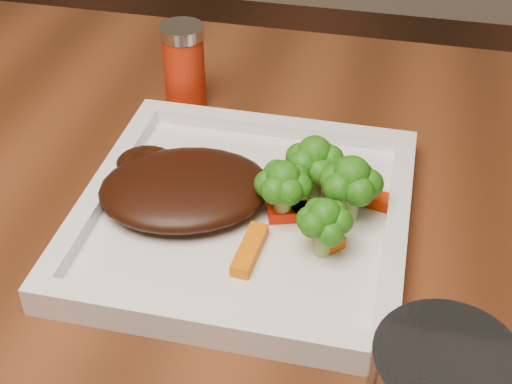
# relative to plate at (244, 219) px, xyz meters

# --- Properties ---
(plate) EXTENTS (0.27, 0.27, 0.01)m
(plate) POSITION_rel_plate_xyz_m (0.00, 0.00, 0.00)
(plate) COLOR white
(plate) RESTS_ON dining_table
(steak) EXTENTS (0.17, 0.15, 0.03)m
(steak) POSITION_rel_plate_xyz_m (-0.05, 0.00, 0.02)
(steak) COLOR black
(steak) RESTS_ON plate
(broccoli_0) EXTENTS (0.06, 0.06, 0.07)m
(broccoli_0) POSITION_rel_plate_xyz_m (0.05, 0.04, 0.04)
(broccoli_0) COLOR #0F5F11
(broccoli_0) RESTS_ON plate
(broccoli_1) EXTENTS (0.08, 0.08, 0.06)m
(broccoli_1) POSITION_rel_plate_xyz_m (0.09, 0.01, 0.04)
(broccoli_1) COLOR #2F6D12
(broccoli_1) RESTS_ON plate
(broccoli_2) EXTENTS (0.05, 0.05, 0.06)m
(broccoli_2) POSITION_rel_plate_xyz_m (0.07, -0.03, 0.04)
(broccoli_2) COLOR #1B6310
(broccoli_2) RESTS_ON plate
(broccoli_3) EXTENTS (0.06, 0.06, 0.06)m
(broccoli_3) POSITION_rel_plate_xyz_m (0.03, 0.00, 0.04)
(broccoli_3) COLOR #165D0F
(broccoli_3) RESTS_ON plate
(carrot_2) EXTENTS (0.02, 0.06, 0.01)m
(carrot_2) POSITION_rel_plate_xyz_m (0.02, -0.05, 0.01)
(carrot_2) COLOR orange
(carrot_2) RESTS_ON plate
(carrot_3) EXTENTS (0.06, 0.03, 0.01)m
(carrot_3) POSITION_rel_plate_xyz_m (0.10, 0.04, 0.01)
(carrot_3) COLOR red
(carrot_3) RESTS_ON plate
(carrot_4) EXTENTS (0.06, 0.05, 0.01)m
(carrot_4) POSITION_rel_plate_xyz_m (0.02, 0.05, 0.01)
(carrot_4) COLOR #FB6504
(carrot_4) RESTS_ON plate
(carrot_5) EXTENTS (0.05, 0.05, 0.01)m
(carrot_5) POSITION_rel_plate_xyz_m (0.06, -0.01, 0.01)
(carrot_5) COLOR #EF5C03
(carrot_5) RESTS_ON plate
(carrot_6) EXTENTS (0.07, 0.04, 0.01)m
(carrot_6) POSITION_rel_plate_xyz_m (0.05, 0.01, 0.01)
(carrot_6) COLOR red
(carrot_6) RESTS_ON plate
(spice_shaker) EXTENTS (0.05, 0.05, 0.09)m
(spice_shaker) POSITION_rel_plate_xyz_m (-0.10, 0.17, 0.04)
(spice_shaker) COLOR #B12309
(spice_shaker) RESTS_ON dining_table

